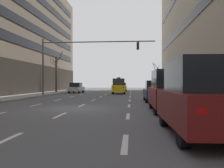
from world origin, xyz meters
TOP-DOWN VIEW (x-y plane):
  - ground_plane at (0.00, 0.00)m, footprint 120.00×120.00m
  - sidewalk_right at (8.36, 0.00)m, footprint 3.68×80.00m
  - lane_stripe_l1_s4 at (-3.26, 2.00)m, footprint 0.16×2.00m
  - lane_stripe_l1_s5 at (-3.26, 7.00)m, footprint 0.16×2.00m
  - lane_stripe_l1_s6 at (-3.26, 12.00)m, footprint 0.16×2.00m
  - lane_stripe_l1_s7 at (-3.26, 17.00)m, footprint 0.16×2.00m
  - lane_stripe_l1_s8 at (-3.26, 22.00)m, footprint 0.16×2.00m
  - lane_stripe_l1_s9 at (-3.26, 27.00)m, footprint 0.16×2.00m
  - lane_stripe_l1_s10 at (-3.26, 32.00)m, footprint 0.16×2.00m
  - lane_stripe_l2_s2 at (0.00, -8.00)m, footprint 0.16×2.00m
  - lane_stripe_l2_s3 at (0.00, -3.00)m, footprint 0.16×2.00m
  - lane_stripe_l2_s4 at (0.00, 2.00)m, footprint 0.16×2.00m
  - lane_stripe_l2_s5 at (0.00, 7.00)m, footprint 0.16×2.00m
  - lane_stripe_l2_s6 at (0.00, 12.00)m, footprint 0.16×2.00m
  - lane_stripe_l2_s7 at (0.00, 17.00)m, footprint 0.16×2.00m
  - lane_stripe_l2_s8 at (0.00, 22.00)m, footprint 0.16×2.00m
  - lane_stripe_l2_s9 at (0.00, 27.00)m, footprint 0.16×2.00m
  - lane_stripe_l2_s10 at (0.00, 32.00)m, footprint 0.16×2.00m
  - lane_stripe_l3_s2 at (3.26, -8.00)m, footprint 0.16×2.00m
  - lane_stripe_l3_s3 at (3.26, -3.00)m, footprint 0.16×2.00m
  - lane_stripe_l3_s4 at (3.26, 2.00)m, footprint 0.16×2.00m
  - lane_stripe_l3_s5 at (3.26, 7.00)m, footprint 0.16×2.00m
  - lane_stripe_l3_s6 at (3.26, 12.00)m, footprint 0.16×2.00m
  - lane_stripe_l3_s7 at (3.26, 17.00)m, footprint 0.16×2.00m
  - lane_stripe_l3_s8 at (3.26, 22.00)m, footprint 0.16×2.00m
  - lane_stripe_l3_s9 at (3.26, 27.00)m, footprint 0.16×2.00m
  - lane_stripe_l3_s10 at (3.26, 32.00)m, footprint 0.16×2.00m
  - car_driving_0 at (-5.01, 21.55)m, footprint 1.86×4.24m
  - taxi_driving_1 at (1.59, 19.53)m, footprint 2.05×4.51m
  - taxi_driving_2 at (1.63, 29.94)m, footprint 1.79×4.19m
  - car_parked_0 at (5.47, -6.90)m, footprint 2.07×4.71m
  - car_parked_1 at (5.47, -1.08)m, footprint 1.96×4.65m
  - car_parked_2 at (5.47, 5.83)m, footprint 1.95×4.65m
  - traffic_signal_0 at (-2.66, 12.90)m, footprint 13.09×0.35m
  - street_tree_0 at (-8.00, 21.11)m, footprint 2.11×2.10m
  - street_tree_1 at (7.95, 27.08)m, footprint 1.48×1.62m

SIDE VIEW (x-z plane):
  - ground_plane at x=0.00m, z-range 0.00..0.00m
  - lane_stripe_l1_s4 at x=-3.26m, z-range 0.00..0.01m
  - lane_stripe_l1_s5 at x=-3.26m, z-range 0.00..0.01m
  - lane_stripe_l1_s6 at x=-3.26m, z-range 0.00..0.01m
  - lane_stripe_l1_s7 at x=-3.26m, z-range 0.00..0.01m
  - lane_stripe_l1_s8 at x=-3.26m, z-range 0.00..0.01m
  - lane_stripe_l1_s9 at x=-3.26m, z-range 0.00..0.01m
  - lane_stripe_l1_s10 at x=-3.26m, z-range 0.00..0.01m
  - lane_stripe_l2_s2 at x=0.00m, z-range 0.00..0.01m
  - lane_stripe_l2_s3 at x=0.00m, z-range 0.00..0.01m
  - lane_stripe_l2_s4 at x=0.00m, z-range 0.00..0.01m
  - lane_stripe_l2_s5 at x=0.00m, z-range 0.00..0.01m
  - lane_stripe_l2_s6 at x=0.00m, z-range 0.00..0.01m
  - lane_stripe_l2_s7 at x=0.00m, z-range 0.00..0.01m
  - lane_stripe_l2_s8 at x=0.00m, z-range 0.00..0.01m
  - lane_stripe_l2_s9 at x=0.00m, z-range 0.00..0.01m
  - lane_stripe_l2_s10 at x=0.00m, z-range 0.00..0.01m
  - lane_stripe_l3_s2 at x=3.26m, z-range 0.00..0.01m
  - lane_stripe_l3_s3 at x=3.26m, z-range 0.00..0.01m
  - lane_stripe_l3_s4 at x=3.26m, z-range 0.00..0.01m
  - lane_stripe_l3_s5 at x=3.26m, z-range 0.00..0.01m
  - lane_stripe_l3_s6 at x=3.26m, z-range 0.00..0.01m
  - lane_stripe_l3_s7 at x=3.26m, z-range 0.00..0.01m
  - lane_stripe_l3_s8 at x=3.26m, z-range 0.00..0.01m
  - lane_stripe_l3_s9 at x=3.26m, z-range 0.00..0.01m
  - lane_stripe_l3_s10 at x=3.26m, z-range 0.00..0.01m
  - sidewalk_right at x=8.36m, z-range 0.00..0.14m
  - taxi_driving_2 at x=1.63m, z-range -0.10..1.64m
  - car_driving_0 at x=-5.01m, z-range -0.01..1.56m
  - car_parked_2 at x=5.47m, z-range -0.01..1.73m
  - taxi_driving_1 at x=1.59m, z-range -0.09..2.23m
  - car_parked_1 at x=5.47m, z-range -0.01..2.24m
  - car_parked_0 at x=5.47m, z-range -0.01..2.25m
  - street_tree_1 at x=7.95m, z-range -0.11..4.78m
  - street_tree_0 at x=-8.00m, z-range -0.09..6.16m
  - traffic_signal_0 at x=-2.66m, z-range 1.62..8.18m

